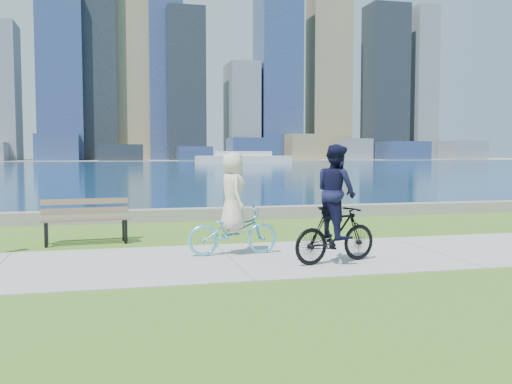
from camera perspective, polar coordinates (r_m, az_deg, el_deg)
ground at (r=10.37m, az=-2.40°, el=-6.87°), size 320.00×320.00×0.00m
concrete_path at (r=10.37m, az=-2.40°, el=-6.82°), size 80.00×3.50×0.02m
seawall at (r=16.40m, az=-6.70°, el=-2.26°), size 90.00×0.50×0.35m
bay_water at (r=82.03m, az=-12.42°, el=2.54°), size 320.00×131.00×0.01m
far_shore at (r=140.01m, az=-13.01°, el=3.12°), size 320.00×30.00×0.12m
city_skyline at (r=140.96m, az=-10.81°, el=11.93°), size 179.11×22.06×76.00m
ferry_far at (r=95.73m, az=-1.28°, el=3.36°), size 15.74×4.50×2.14m
park_bench at (r=12.74m, az=-16.66°, el=-2.36°), size 1.88×0.79×0.95m
cyclist_woman at (r=10.77m, az=-2.33°, el=-2.49°), size 0.66×1.74×1.94m
cyclist_man at (r=10.03m, az=7.98°, el=-2.11°), size 0.88×1.73×2.07m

